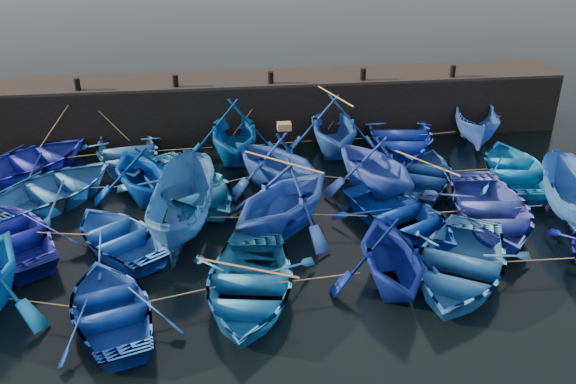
{
  "coord_description": "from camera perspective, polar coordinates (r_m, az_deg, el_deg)",
  "views": [
    {
      "loc": [
        -2.3,
        -16.67,
        11.14
      ],
      "look_at": [
        0.0,
        3.2,
        0.7
      ],
      "focal_mm": 40.0,
      "sensor_mm": 36.0,
      "label": 1
    }
  ],
  "objects": [
    {
      "name": "boat_2",
      "position": [
        26.41,
        -4.87,
        5.49
      ],
      "size": [
        4.22,
        4.87,
        2.52
      ],
      "primitive_type": "imported",
      "rotation": [
        0.0,
        0.0,
        -0.02
      ],
      "color": "navy",
      "rests_on": "ground"
    },
    {
      "name": "boat_24",
      "position": [
        19.57,
        14.99,
        -6.23
      ],
      "size": [
        6.08,
        6.64,
        1.13
      ],
      "primitive_type": "imported",
      "rotation": [
        0.0,
        0.0,
        -0.53
      ],
      "color": "blue",
      "rests_on": "ground"
    },
    {
      "name": "boat_12",
      "position": [
        26.24,
        19.58,
        1.96
      ],
      "size": [
        4.07,
        5.26,
        1.01
      ],
      "primitive_type": "imported",
      "rotation": [
        0.0,
        0.0,
        3.01
      ],
      "color": "#0B67B8",
      "rests_on": "ground"
    },
    {
      "name": "boat_23",
      "position": [
        18.59,
        9.19,
        -5.57
      ],
      "size": [
        3.6,
        4.16,
        2.18
      ],
      "primitive_type": "imported",
      "rotation": [
        0.0,
        0.0,
        0.01
      ],
      "color": "navy",
      "rests_on": "ground"
    },
    {
      "name": "boat_16",
      "position": [
        21.03,
        -0.41,
        -0.48
      ],
      "size": [
        6.26,
        6.27,
        2.5
      ],
      "primitive_type": "imported",
      "rotation": [
        0.0,
        0.0,
        -0.77
      ],
      "color": "#1F44AF",
      "rests_on": "ground"
    },
    {
      "name": "boat_7",
      "position": [
        23.7,
        -12.86,
        1.74
      ],
      "size": [
        4.94,
        5.23,
        2.18
      ],
      "primitive_type": "imported",
      "rotation": [
        0.0,
        0.0,
        3.56
      ],
      "color": "#003694",
      "rests_on": "ground"
    },
    {
      "name": "bollard_4",
      "position": [
        29.4,
        14.44,
        10.37
      ],
      "size": [
        0.24,
        0.24,
        0.5
      ],
      "primitive_type": "cylinder",
      "color": "black",
      "rests_on": "quay_top"
    },
    {
      "name": "mooring_ropes",
      "position": [
        24.02,
        -1.14,
        2.26
      ],
      "size": [
        18.55,
        11.98,
        2.1
      ],
      "color": "tan",
      "rests_on": "ground"
    },
    {
      "name": "boat_22",
      "position": [
        18.13,
        -3.56,
        -8.25
      ],
      "size": [
        4.54,
        5.78,
        1.09
      ],
      "primitive_type": "imported",
      "rotation": [
        0.0,
        0.0,
        -0.16
      ],
      "color": "#1863A2",
      "rests_on": "ground"
    },
    {
      "name": "boat_6",
      "position": [
        24.57,
        -20.17,
        0.21
      ],
      "size": [
        6.35,
        6.43,
        1.09
      ],
      "primitive_type": "imported",
      "rotation": [
        0.0,
        0.0,
        2.4
      ],
      "color": "#1F5696",
      "rests_on": "ground"
    },
    {
      "name": "boat_18",
      "position": [
        22.82,
        17.57,
        -1.45
      ],
      "size": [
        4.36,
        5.76,
        1.13
      ],
      "primitive_type": "imported",
      "rotation": [
        0.0,
        0.0,
        -0.09
      ],
      "color": "#2D3EA9",
      "rests_on": "ground"
    },
    {
      "name": "loose_oars",
      "position": [
        22.17,
        3.79,
        2.54
      ],
      "size": [
        9.39,
        12.06,
        1.63
      ],
      "color": "#99724C",
      "rests_on": "ground"
    },
    {
      "name": "boat_8",
      "position": [
        23.54,
        -8.89,
        0.57
      ],
      "size": [
        6.31,
        6.9,
        1.17
      ],
      "primitive_type": "imported",
      "rotation": [
        0.0,
        0.0,
        0.52
      ],
      "color": "#2780D1",
      "rests_on": "ground"
    },
    {
      "name": "bollard_2",
      "position": [
        27.63,
        -1.55,
        10.14
      ],
      "size": [
        0.24,
        0.24,
        0.5
      ],
      "primitive_type": "cylinder",
      "color": "black",
      "rests_on": "quay_top"
    },
    {
      "name": "boat_0",
      "position": [
        27.29,
        -21.74,
        2.6
      ],
      "size": [
        6.09,
        6.12,
        1.04
      ],
      "primitive_type": "imported",
      "rotation": [
        0.0,
        0.0,
        2.37
      ],
      "color": "navy",
      "rests_on": "ground"
    },
    {
      "name": "wooden_crate",
      "position": [
        23.37,
        -0.33,
        5.87
      ],
      "size": [
        0.5,
        0.37,
        0.26
      ],
      "primitive_type": "cube",
      "color": "olive",
      "rests_on": "boat_9"
    },
    {
      "name": "boat_3",
      "position": [
        27.01,
        4.04,
        6.0
      ],
      "size": [
        4.35,
        4.96,
        2.49
      ],
      "primitive_type": "imported",
      "rotation": [
        0.0,
        0.0,
        -0.06
      ],
      "color": "#1946A3",
      "rests_on": "ground"
    },
    {
      "name": "bollard_0",
      "position": [
        28.12,
        -18.22,
        9.08
      ],
      "size": [
        0.24,
        0.24,
        0.5
      ],
      "primitive_type": "cylinder",
      "color": "black",
      "rests_on": "quay_top"
    },
    {
      "name": "boat_4",
      "position": [
        27.99,
        9.91,
        5.02
      ],
      "size": [
        4.79,
        6.22,
        1.2
      ],
      "primitive_type": "imported",
      "rotation": [
        0.0,
        0.0,
        -0.12
      ],
      "color": "#10299F",
      "rests_on": "ground"
    },
    {
      "name": "boat_13",
      "position": [
        22.24,
        -23.64,
        -3.48
      ],
      "size": [
        5.82,
        6.27,
        1.06
      ],
      "primitive_type": "imported",
      "rotation": [
        0.0,
        0.0,
        3.71
      ],
      "color": "navy",
      "rests_on": "ground"
    },
    {
      "name": "quay_top",
      "position": [
        28.58,
        -1.71,
        10.08
      ],
      "size": [
        26.0,
        2.5,
        0.12
      ],
      "primitive_type": "cube",
      "color": "black",
      "rests_on": "quay_wall"
    },
    {
      "name": "boat_21",
      "position": [
        18.06,
        -15.44,
        -9.84
      ],
      "size": [
        4.42,
        5.26,
        0.93
      ],
      "primitive_type": "imported",
      "rotation": [
        0.0,
        0.0,
        3.45
      ],
      "color": "navy",
      "rests_on": "ground"
    },
    {
      "name": "boat_17",
      "position": [
        21.81,
        10.1,
        -2.09
      ],
      "size": [
        5.31,
        5.93,
        1.01
      ],
      "primitive_type": "imported",
      "rotation": [
        0.0,
        0.0,
        0.47
      ],
      "color": "navy",
      "rests_on": "ground"
    },
    {
      "name": "boat_10",
      "position": [
        23.87,
        7.71,
        2.57
      ],
      "size": [
        5.29,
        5.58,
        2.31
      ],
      "primitive_type": "imported",
      "rotation": [
        0.0,
        0.0,
        3.58
      ],
      "color": "#2442B7",
      "rests_on": "ground"
    },
    {
      "name": "boat_11",
      "position": [
        24.9,
        12.12,
        1.52
      ],
      "size": [
        4.83,
        5.43,
        0.93
      ],
      "primitive_type": "imported",
      "rotation": [
        0.0,
        0.0,
        2.69
      ],
      "color": "navy",
      "rests_on": "ground"
    },
    {
      "name": "boat_19",
      "position": [
        23.96,
        23.67,
        -0.36
      ],
      "size": [
        2.65,
        4.66,
        1.7
      ],
      "primitive_type": "imported",
      "rotation": [
        0.0,
        0.0,
        2.9
      ],
      "color": "#1F50A4",
      "rests_on": "ground"
    },
    {
      "name": "boat_5",
      "position": [
        29.18,
        16.39,
        5.85
      ],
      "size": [
        2.81,
        4.88,
        1.78
      ],
      "primitive_type": "imported",
      "rotation": [
        0.0,
        0.0,
        -0.25
      ],
      "color": "#2149A4",
      "rests_on": "ground"
    },
    {
      "name": "bollard_1",
      "position": [
        27.59,
        -9.97,
        9.71
      ],
      "size": [
        0.24,
        0.24,
        0.5
      ],
      "primitive_type": "cylinder",
      "color": "black",
      "rests_on": "quay_top"
    },
    {
      "name": "boat_1",
      "position": [
        26.84,
        -14.16,
        3.45
      ],
      "size": [
        4.76,
        5.95,
        1.1
      ],
      "primitive_type": "imported",
      "rotation": [
        0.0,
        0.0,
        0.2
      ],
      "color": "#255B92",
      "rests_on": "ground"
    },
    {
      "name": "boat_9",
      "position": [
        23.86,
        -1.04,
        2.9
      ],
      "size": [
        5.86,
        5.94,
        2.37
      ],
      "primitive_type": "imported",
      "rotation": [
        0.0,
        0.0,
        3.83
      ],
      "color": "#173E96",
      "rests_on": "ground"
    },
    {
      "name": "boat_14",
      "position": [
        21.17,
        -14.82,
        -3.78
      ],
      "size": [
        5.05,
        5.34,
        0.9
      ],
      "primitive_type": "imported",
      "rotation": [
        0.0,
        0.0,
        3.76
      ],
      "color": "blue",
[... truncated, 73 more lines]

